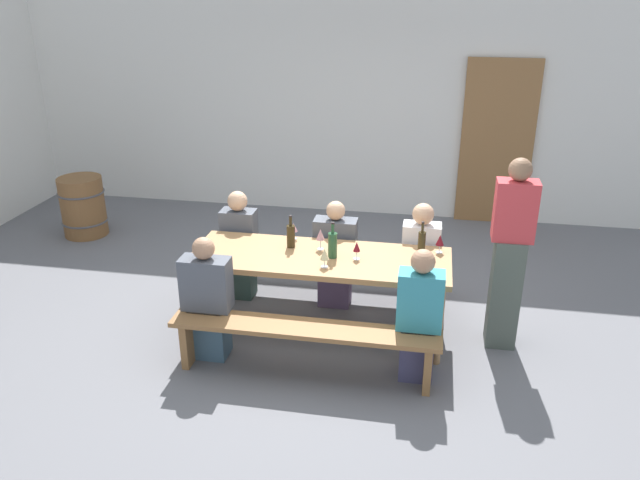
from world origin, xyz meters
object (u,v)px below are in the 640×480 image
(seated_guest_near_1, at_px, (419,319))
(bench_far, at_px, (333,263))
(wine_glass_0, at_px, (357,247))
(seated_guest_near_0, at_px, (208,302))
(wine_bottle_1, at_px, (291,235))
(wine_barrel, at_px, (83,206))
(wine_bottle_2, at_px, (333,244))
(seated_guest_far_2, at_px, (420,261))
(wine_glass_1, at_px, (294,228))
(seated_guest_far_1, at_px, (335,257))
(wine_glass_3, at_px, (440,241))
(wooden_door, at_px, (497,143))
(wine_glass_2, at_px, (320,235))
(wine_glass_4, at_px, (325,255))
(seated_guest_far_0, at_px, (240,247))
(tasting_table, at_px, (320,264))
(standing_host, at_px, (509,258))
(bench_near, at_px, (304,336))
(wine_bottle_0, at_px, (422,245))

(seated_guest_near_1, bearing_deg, bench_far, 35.50)
(wine_glass_0, bearing_deg, seated_guest_near_0, -155.35)
(wine_bottle_1, height_order, wine_barrel, wine_bottle_1)
(wine_bottle_2, xyz_separation_m, seated_guest_far_2, (0.75, 0.55, -0.35))
(wine_glass_1, relative_size, seated_guest_far_1, 0.15)
(wine_glass_1, height_order, wine_glass_3, wine_glass_3)
(bench_far, bearing_deg, wooden_door, 55.52)
(wine_glass_0, bearing_deg, wine_glass_2, 156.03)
(wine_glass_0, relative_size, seated_guest_near_1, 0.14)
(wine_glass_4, bearing_deg, seated_guest_far_0, 142.20)
(wine_glass_2, distance_m, seated_guest_far_2, 1.04)
(bench_far, xyz_separation_m, seated_guest_far_0, (-0.91, -0.15, 0.17))
(wine_glass_3, distance_m, wine_glass_4, 1.05)
(seated_guest_near_1, relative_size, wine_barrel, 1.50)
(wine_bottle_2, distance_m, seated_guest_near_0, 1.16)
(wine_barrel, bearing_deg, wine_glass_4, -30.37)
(seated_guest_far_0, bearing_deg, wine_glass_4, 52.20)
(bench_far, distance_m, wine_glass_2, 0.77)
(seated_guest_far_0, xyz_separation_m, wine_barrel, (-2.41, 1.22, -0.16))
(wine_bottle_1, height_order, seated_guest_far_1, seated_guest_far_1)
(wooden_door, distance_m, tasting_table, 3.62)
(wooden_door, xyz_separation_m, wine_glass_3, (-0.68, -2.91, -0.19))
(bench_far, height_order, standing_host, standing_host)
(bench_near, distance_m, wine_glass_2, 0.99)
(wine_bottle_1, xyz_separation_m, wine_glass_1, (-0.02, 0.18, 0.00))
(wooden_door, xyz_separation_m, wine_glass_4, (-1.62, -3.39, -0.19))
(tasting_table, xyz_separation_m, seated_guest_far_2, (0.86, 0.55, -0.15))
(wine_glass_0, xyz_separation_m, seated_guest_far_0, (-1.23, 0.56, -0.33))
(wooden_door, xyz_separation_m, bench_near, (-1.70, -3.87, -0.69))
(wine_bottle_1, distance_m, seated_guest_far_2, 1.26)
(wine_glass_4, height_order, wine_barrel, wine_glass_4)
(wine_glass_4, xyz_separation_m, standing_host, (1.51, 0.30, -0.04))
(wine_glass_2, distance_m, standing_host, 1.62)
(tasting_table, distance_m, wine_glass_3, 1.07)
(bench_near, bearing_deg, wine_glass_3, 43.16)
(wine_glass_1, relative_size, wine_glass_3, 0.95)
(bench_near, bearing_deg, wine_glass_1, 106.68)
(wooden_door, bearing_deg, seated_guest_near_0, -124.41)
(tasting_table, bearing_deg, bench_far, 90.00)
(tasting_table, height_order, standing_host, standing_host)
(wine_bottle_1, distance_m, wine_glass_2, 0.27)
(wine_glass_0, relative_size, standing_host, 0.10)
(bench_near, xyz_separation_m, standing_host, (1.59, 0.78, 0.46))
(seated_guest_far_2, bearing_deg, wine_glass_0, -43.90)
(wine_glass_0, xyz_separation_m, seated_guest_near_1, (0.57, -0.54, -0.33))
(wine_bottle_1, relative_size, wine_bottle_2, 0.93)
(wine_bottle_0, relative_size, wine_bottle_1, 1.13)
(tasting_table, distance_m, seated_guest_near_0, 1.02)
(seated_guest_near_1, bearing_deg, wooden_door, -12.31)
(bench_near, xyz_separation_m, wine_bottle_2, (0.11, 0.69, 0.51))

